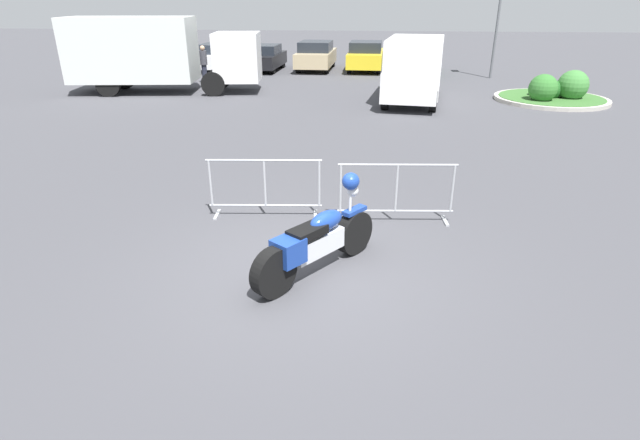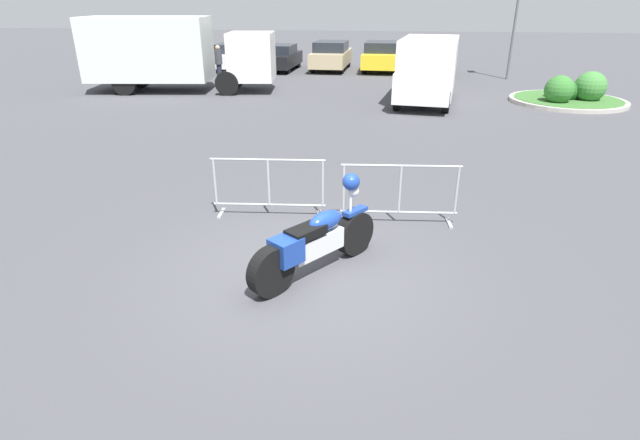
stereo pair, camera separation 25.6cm
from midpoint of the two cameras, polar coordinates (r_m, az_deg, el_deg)
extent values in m
plane|color=#424247|center=(7.27, -0.75, -6.02)|extent=(120.00, 120.00, 0.00)
cylinder|color=black|center=(7.68, 4.90, -1.50)|extent=(0.56, 0.67, 0.69)
cylinder|color=black|center=(6.62, -4.52, -5.91)|extent=(0.56, 0.67, 0.69)
cube|color=silver|center=(7.07, 0.56, -2.78)|extent=(0.74, 0.88, 0.30)
ellipsoid|color=navy|center=(7.07, 1.66, -0.09)|extent=(0.58, 0.65, 0.28)
cube|color=black|center=(6.83, -0.57, -1.36)|extent=(0.57, 0.63, 0.13)
cube|color=navy|center=(6.68, -2.80, -3.48)|extent=(0.51, 0.52, 0.34)
cube|color=navy|center=(7.53, 5.00, 1.02)|extent=(0.38, 0.44, 0.06)
cylinder|color=silver|center=(7.40, 4.50, 1.83)|extent=(0.06, 0.06, 0.48)
sphere|color=silver|center=(7.37, 4.82, 3.30)|extent=(0.17, 0.17, 0.17)
sphere|color=navy|center=(7.27, 4.59, 4.38)|extent=(0.26, 0.26, 0.26)
cylinder|color=#9EA0A5|center=(8.84, -5.19, 6.86)|extent=(2.04, 0.24, 0.04)
cylinder|color=#9EA0A5|center=(9.12, -5.00, 1.75)|extent=(2.04, 0.24, 0.04)
cylinder|color=#9EA0A5|center=(9.15, -11.15, 4.31)|extent=(0.05, 0.05, 0.85)
cylinder|color=#9EA0A5|center=(8.97, -5.09, 4.27)|extent=(0.05, 0.05, 0.85)
cylinder|color=#9EA0A5|center=(8.89, 1.14, 4.18)|extent=(0.05, 0.05, 0.85)
cube|color=#9EA0A5|center=(9.35, -10.44, 0.79)|extent=(0.10, 0.44, 0.03)
cube|color=#9EA0A5|center=(9.12, 0.67, 0.58)|extent=(0.10, 0.44, 0.03)
cylinder|color=#9EA0A5|center=(8.60, 10.15, 6.11)|extent=(2.04, 0.24, 0.04)
cylinder|color=#9EA0A5|center=(8.90, 9.76, 0.90)|extent=(2.04, 0.24, 0.04)
cylinder|color=#9EA0A5|center=(8.67, 3.56, 3.62)|extent=(0.05, 0.05, 0.85)
cylinder|color=#9EA0A5|center=(8.74, 9.95, 3.46)|extent=(0.05, 0.05, 0.85)
cylinder|color=#9EA0A5|center=(8.92, 16.16, 3.26)|extent=(0.05, 0.05, 0.85)
cube|color=#9EA0A5|center=(8.90, 3.91, -0.07)|extent=(0.10, 0.44, 0.03)
cube|color=#9EA0A5|center=(9.12, 15.30, -0.30)|extent=(0.10, 0.44, 0.03)
cube|color=silver|center=(23.02, -18.72, 18.04)|extent=(5.27, 2.97, 2.50)
cube|color=silver|center=(22.08, -7.46, 18.04)|extent=(2.08, 2.41, 1.90)
cylinder|color=black|center=(23.27, -9.37, 15.87)|extent=(0.99, 0.41, 0.96)
cylinder|color=black|center=(21.39, -10.22, 15.12)|extent=(0.99, 0.41, 0.96)
cylinder|color=black|center=(24.33, -19.57, 15.20)|extent=(0.99, 0.41, 0.96)
cylinder|color=black|center=(22.54, -21.17, 14.38)|extent=(0.99, 0.41, 0.96)
cube|color=white|center=(20.23, 12.64, 16.82)|extent=(2.48, 4.31, 2.00)
cube|color=white|center=(17.82, 11.96, 14.45)|extent=(1.99, 1.12, 1.00)
cylinder|color=black|center=(18.26, 14.62, 12.89)|extent=(0.32, 0.74, 0.72)
cylinder|color=black|center=(18.37, 9.25, 13.39)|extent=(0.32, 0.74, 0.72)
cylinder|color=black|center=(21.52, 14.92, 14.44)|extent=(0.32, 0.74, 0.72)
cylinder|color=black|center=(21.61, 10.34, 14.88)|extent=(0.32, 0.74, 0.72)
cube|color=#284799|center=(30.77, -14.62, 17.65)|extent=(1.92, 4.53, 0.73)
cube|color=#1E232B|center=(30.57, -14.87, 18.78)|extent=(1.73, 2.33, 0.52)
cylinder|color=black|center=(32.42, -14.83, 17.37)|extent=(0.24, 0.67, 0.67)
cylinder|color=black|center=(31.83, -12.18, 17.51)|extent=(0.24, 0.67, 0.67)
cylinder|color=black|center=(29.83, -17.10, 16.62)|extent=(0.24, 0.67, 0.67)
cylinder|color=black|center=(29.19, -14.27, 16.78)|extent=(0.24, 0.67, 0.67)
cube|color=white|center=(29.62, -9.67, 17.73)|extent=(1.75, 4.13, 0.67)
cube|color=#1E232B|center=(29.43, -9.84, 18.80)|extent=(1.57, 2.12, 0.48)
cylinder|color=black|center=(31.11, -10.11, 17.47)|extent=(0.22, 0.61, 0.61)
cylinder|color=black|center=(30.68, -7.52, 17.54)|extent=(0.22, 0.61, 0.61)
cylinder|color=black|center=(28.67, -11.87, 16.81)|extent=(0.22, 0.61, 0.61)
cylinder|color=black|center=(28.20, -9.10, 16.90)|extent=(0.22, 0.61, 0.61)
cube|color=black|center=(28.91, -4.24, 17.81)|extent=(1.71, 4.04, 0.65)
cube|color=#1E232B|center=(28.72, -4.34, 18.89)|extent=(1.54, 2.08, 0.47)
cylinder|color=black|center=(30.35, -4.95, 17.57)|extent=(0.22, 0.60, 0.60)
cylinder|color=black|center=(30.04, -2.29, 17.57)|extent=(0.22, 0.60, 0.60)
cylinder|color=black|center=(27.88, -6.30, 16.95)|extent=(0.22, 0.60, 0.60)
cylinder|color=black|center=(27.55, -3.43, 16.97)|extent=(0.22, 0.60, 0.60)
cube|color=tan|center=(29.06, 1.57, 18.03)|extent=(1.91, 4.52, 0.73)
cube|color=#1E232B|center=(28.85, 1.54, 19.23)|extent=(1.72, 2.33, 0.52)
cylinder|color=black|center=(30.62, 0.48, 17.77)|extent=(0.24, 0.67, 0.67)
cylinder|color=black|center=(30.41, 3.47, 17.69)|extent=(0.24, 0.67, 0.67)
cylinder|color=black|center=(27.81, -0.51, 17.14)|extent=(0.24, 0.67, 0.67)
cylinder|color=black|center=(27.58, 2.77, 17.06)|extent=(0.24, 0.67, 0.67)
cube|color=yellow|center=(28.94, 7.24, 17.84)|extent=(1.92, 4.53, 0.73)
cube|color=#1E232B|center=(28.73, 7.29, 19.05)|extent=(1.73, 2.33, 0.52)
cylinder|color=black|center=(30.45, 5.85, 17.62)|extent=(0.24, 0.67, 0.67)
cylinder|color=black|center=(30.38, 8.88, 17.46)|extent=(0.24, 0.67, 0.67)
cylinder|color=black|center=(27.60, 5.38, 16.99)|extent=(0.24, 0.67, 0.67)
cylinder|color=black|center=(27.52, 8.71, 16.82)|extent=(0.24, 0.67, 0.67)
cube|color=#236B38|center=(28.33, 12.97, 17.24)|extent=(1.80, 4.25, 0.69)
cube|color=#1E232B|center=(28.12, 13.10, 18.39)|extent=(1.62, 2.19, 0.49)
cylinder|color=black|center=(29.67, 11.37, 17.10)|extent=(0.23, 0.63, 0.63)
cylinder|color=black|center=(29.74, 14.26, 16.86)|extent=(0.23, 0.63, 0.63)
cylinder|color=black|center=(26.99, 11.44, 16.45)|extent=(0.23, 0.63, 0.63)
cylinder|color=black|center=(27.07, 14.61, 16.19)|extent=(0.23, 0.63, 0.63)
cylinder|color=#262838|center=(24.78, -11.10, 16.10)|extent=(0.30, 0.30, 0.85)
cylinder|color=#3F3F47|center=(24.69, -11.24, 17.78)|extent=(0.42, 0.42, 0.62)
sphere|color=tan|center=(24.66, -11.32, 18.75)|extent=(0.22, 0.22, 0.22)
cylinder|color=#ADA89E|center=(21.79, 26.71, 12.08)|extent=(4.22, 4.22, 0.14)
cylinder|color=#38662D|center=(21.77, 26.75, 12.28)|extent=(3.88, 3.88, 0.02)
sphere|color=#3D7A38|center=(21.80, 25.96, 13.33)|extent=(0.80, 0.80, 0.80)
sphere|color=#33702D|center=(20.85, 26.00, 13.22)|extent=(1.04, 1.04, 1.04)
sphere|color=#3D7A38|center=(21.79, 28.81, 13.18)|extent=(1.14, 1.14, 1.14)
sphere|color=#1E511E|center=(21.63, 26.92, 12.99)|extent=(0.72, 0.72, 0.72)
cylinder|color=#595B60|center=(27.05, 21.71, 20.54)|extent=(0.12, 0.12, 5.50)
camera|label=1|loc=(0.13, -89.00, 0.44)|focal=28.00mm
camera|label=2|loc=(0.13, 91.00, -0.44)|focal=28.00mm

